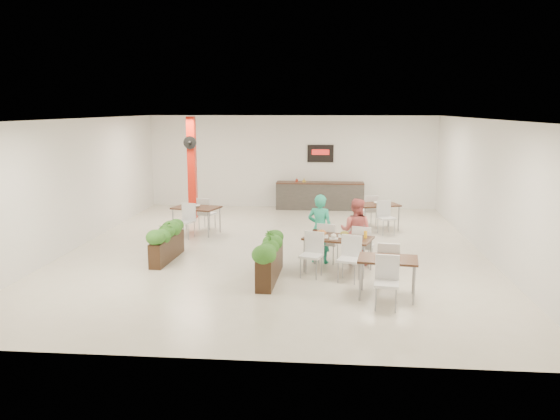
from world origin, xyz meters
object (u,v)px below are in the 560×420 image
Objects in this scene: planter_left at (167,239)px; side_table_a at (196,211)px; side_table_b at (377,208)px; service_counter at (320,195)px; planter_right at (270,256)px; diner_man at (320,229)px; red_column at (192,166)px; main_table at (338,242)px; side_table_c at (388,265)px; diner_woman at (356,231)px.

planter_left is 1.04× the size of side_table_a.
side_table_b is (5.06, 0.92, -0.00)m from side_table_a.
planter_right is (-0.89, -7.98, 0.01)m from service_counter.
service_counter is 6.66m from diner_man.
red_column is at bearing -32.29° from diner_man.
red_column is 2.47m from side_table_a.
planter_right reaches higher than main_table.
planter_left is 1.05× the size of side_table_c.
side_table_b is (5.69, -1.24, -1.02)m from red_column.
diner_woman reaches higher than side_table_c.
main_table is 1.15× the size of side_table_c.
main_table is 1.55m from planter_right.
planter_left is at bearing 163.65° from side_table_c.
red_column is at bearing 135.02° from side_table_c.
diner_man is at bearing -89.13° from service_counter.
side_table_a is at bearing 89.16° from planter_left.
planter_left is (-3.89, 0.55, -0.15)m from main_table.
diner_woman is 2.25m from planter_right.
side_table_c is (-0.31, -5.77, -0.01)m from side_table_b.
diner_man reaches higher than side_table_a.
planter_right is (2.51, -1.23, 0.01)m from planter_left.
service_counter is 8.98m from side_table_c.
service_counter is at bearing 106.36° from side_table_c.
red_column is 5.91m from side_table_b.
diner_man is 0.80m from diner_woman.
side_table_a is (-3.36, -4.02, 0.14)m from service_counter.
red_column is 1.68× the size of main_table.
red_column is 8.89m from side_table_c.
side_table_b is (0.79, 3.55, -0.12)m from diner_woman.
side_table_c is at bearing -29.80° from side_table_a.
red_column is at bearing 116.92° from planter_right.
side_table_b and side_table_c have the same top height.
red_column is 2.04× the size of diner_man.
red_column reaches higher than side_table_a.
service_counter is 3.54m from side_table_b.
service_counter is 1.81× the size of side_table_c.
side_table_c is at bearing -113.08° from side_table_b.
diner_woman is 2.28m from side_table_c.
diner_woman reaches higher than planter_right.
diner_man is at bearing -21.35° from side_table_a.
service_counter is at bearing -65.15° from diner_woman.
service_counter is 1.54× the size of planter_right.
diner_woman is (0.41, 0.65, 0.11)m from main_table.
diner_man is 0.94× the size of side_table_c.
service_counter is at bearing 63.25° from planter_left.
main_table is at bearing -125.95° from side_table_b.
side_table_b is at bearing 74.02° from main_table.
red_column is at bearing 96.92° from planter_left.
main_table is 1.28× the size of diner_woman.
side_table_c is at bearing -81.17° from service_counter.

